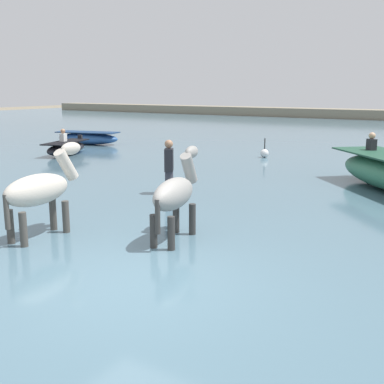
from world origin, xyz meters
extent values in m
plane|color=#756B56|center=(0.00, 0.00, 0.00)|extent=(120.00, 120.00, 0.00)
cube|color=#476675|center=(0.00, 10.00, 0.16)|extent=(90.00, 90.00, 0.33)
ellipsoid|color=gray|center=(-0.52, 1.73, 1.13)|extent=(0.67, 1.34, 0.51)
cylinder|color=#31312F|center=(-0.75, 2.15, 0.44)|extent=(0.12, 0.12, 0.87)
cylinder|color=#31312F|center=(-0.45, 2.20, 0.44)|extent=(0.12, 0.12, 0.87)
cylinder|color=#31312F|center=(-0.59, 1.26, 0.44)|extent=(0.12, 0.12, 0.87)
cylinder|color=#31312F|center=(-0.28, 1.32, 0.44)|extent=(0.12, 0.12, 0.87)
cylinder|color=gray|center=(-0.64, 2.40, 1.45)|extent=(0.29, 0.50, 0.59)
ellipsoid|color=gray|center=(-0.66, 2.52, 1.72)|extent=(0.26, 0.47, 0.22)
cylinder|color=#31312F|center=(-0.40, 1.13, 0.89)|extent=(0.08, 0.08, 0.55)
ellipsoid|color=beige|center=(-2.55, 0.65, 1.16)|extent=(0.48, 1.33, 0.53)
cylinder|color=#45423C|center=(-2.72, 1.11, 0.45)|extent=(0.12, 0.12, 0.90)
cylinder|color=#45423C|center=(-2.40, 1.12, 0.45)|extent=(0.12, 0.12, 0.90)
cylinder|color=#45423C|center=(-2.70, 0.19, 0.45)|extent=(0.12, 0.12, 0.90)
cylinder|color=#45423C|center=(-2.38, 0.19, 0.45)|extent=(0.12, 0.12, 0.90)
cylinder|color=beige|center=(-2.56, 1.34, 1.49)|extent=(0.22, 0.49, 0.61)
ellipsoid|color=beige|center=(-2.57, 1.48, 1.77)|extent=(0.20, 0.46, 0.23)
cylinder|color=#45423C|center=(-2.54, 0.02, 0.92)|extent=(0.08, 0.08, 0.57)
ellipsoid|color=#28518E|center=(-11.88, 11.41, 0.59)|extent=(3.11, 1.68, 0.53)
cube|color=navy|center=(-11.88, 11.41, 0.87)|extent=(2.99, 1.61, 0.04)
cube|color=#232328|center=(1.02, 8.99, 1.33)|extent=(0.31, 0.31, 0.30)
sphere|color=tan|center=(1.02, 8.99, 1.57)|extent=(0.18, 0.18, 0.18)
ellipsoid|color=black|center=(-10.05, 8.36, 0.56)|extent=(1.55, 2.56, 0.47)
cube|color=black|center=(-10.05, 8.36, 0.82)|extent=(1.49, 2.46, 0.04)
cube|color=black|center=(-10.40, 9.47, 0.89)|extent=(0.19, 0.16, 0.18)
cube|color=white|center=(-10.14, 8.33, 0.99)|extent=(0.25, 0.30, 0.30)
sphere|color=#A37556|center=(-10.14, 8.33, 1.23)|extent=(0.18, 0.18, 0.18)
cylinder|color=#383842|center=(-2.70, 4.73, 0.44)|extent=(0.20, 0.20, 0.88)
cube|color=#232328|center=(-2.70, 4.73, 1.15)|extent=(0.34, 0.38, 0.54)
sphere|color=#A37556|center=(-2.70, 4.73, 1.53)|extent=(0.20, 0.20, 0.20)
sphere|color=silver|center=(-3.32, 11.76, 0.48)|extent=(0.31, 0.31, 0.31)
cylinder|color=black|center=(-3.32, 11.76, 0.83)|extent=(0.04, 0.04, 0.40)
camera|label=1|loc=(3.86, -4.64, 2.82)|focal=45.15mm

